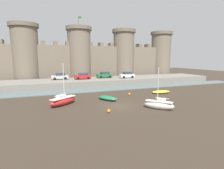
# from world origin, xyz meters

# --- Properties ---
(ground_plane) EXTENTS (160.00, 160.00, 0.00)m
(ground_plane) POSITION_xyz_m (0.00, 0.00, 0.00)
(ground_plane) COLOR #382D23
(water_channel) EXTENTS (80.00, 4.50, 0.10)m
(water_channel) POSITION_xyz_m (0.00, 13.44, 0.05)
(water_channel) COLOR slate
(water_channel) RESTS_ON ground
(quay_road) EXTENTS (70.45, 10.00, 1.63)m
(quay_road) POSITION_xyz_m (0.00, 20.69, 0.81)
(quay_road) COLOR slate
(quay_road) RESTS_ON ground
(castle) EXTENTS (66.01, 7.56, 19.03)m
(castle) POSITION_xyz_m (-0.00, 30.19, 7.25)
(castle) COLOR #706354
(castle) RESTS_ON ground
(sailboat_midflat_left) EXTENTS (4.56, 3.85, 6.25)m
(sailboat_midflat_left) POSITION_xyz_m (-7.54, 3.22, 0.68)
(sailboat_midflat_left) COLOR red
(sailboat_midflat_left) RESTS_ON ground
(sailboat_midflat_right) EXTENTS (3.54, 3.70, 5.75)m
(sailboat_midflat_right) POSITION_xyz_m (4.57, -3.56, 0.66)
(sailboat_midflat_right) COLOR silver
(sailboat_midflat_right) RESTS_ON ground
(rowboat_near_channel_right) EXTENTS (3.92, 1.78, 0.59)m
(rowboat_near_channel_right) POSITION_xyz_m (11.55, 5.46, 0.31)
(rowboat_near_channel_right) COLOR yellow
(rowboat_near_channel_right) RESTS_ON ground
(rowboat_midflat_centre) EXTENTS (3.15, 3.90, 0.71)m
(rowboat_midflat_centre) POSITION_xyz_m (-0.32, 3.84, 0.37)
(rowboat_midflat_centre) COLOR #1E6B47
(rowboat_midflat_centre) RESTS_ON ground
(mooring_buoy_off_centre) EXTENTS (0.42, 0.42, 0.42)m
(mooring_buoy_off_centre) POSITION_xyz_m (4.82, 6.08, 0.21)
(mooring_buoy_off_centre) COLOR orange
(mooring_buoy_off_centre) RESTS_ON ground
(mooring_buoy_mid_mud) EXTENTS (0.46, 0.46, 0.46)m
(mooring_buoy_mid_mud) POSITION_xyz_m (-2.41, -2.61, 0.23)
(mooring_buoy_mid_mud) COLOR orange
(mooring_buoy_mid_mud) RESTS_ON ground
(car_quay_east) EXTENTS (4.11, 1.90, 1.62)m
(car_quay_east) POSITION_xyz_m (-0.99, 20.99, 2.40)
(car_quay_east) COLOR red
(car_quay_east) RESTS_ON quay_road
(car_quay_centre_west) EXTENTS (4.11, 1.90, 1.62)m
(car_quay_centre_west) POSITION_xyz_m (10.87, 19.76, 2.40)
(car_quay_centre_west) COLOR silver
(car_quay_centre_west) RESTS_ON quay_road
(car_quay_west) EXTENTS (4.11, 1.90, 1.62)m
(car_quay_west) POSITION_xyz_m (-6.47, 22.46, 2.40)
(car_quay_west) COLOR #B2B5B7
(car_quay_west) RESTS_ON quay_road
(car_quay_centre_east) EXTENTS (4.11, 1.90, 1.62)m
(car_quay_centre_east) POSITION_xyz_m (5.23, 22.06, 2.40)
(car_quay_centre_east) COLOR #1E6638
(car_quay_centre_east) RESTS_ON quay_road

